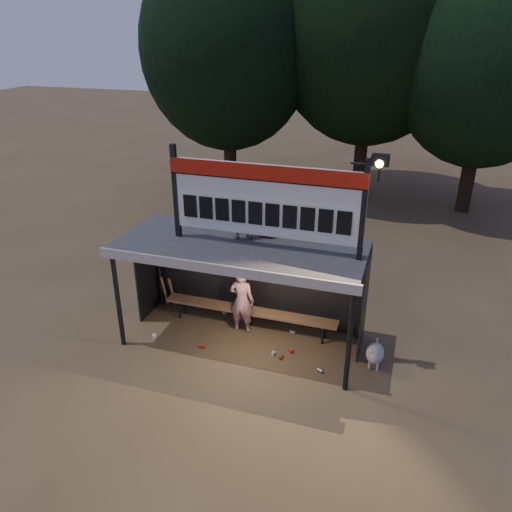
{
  "coord_description": "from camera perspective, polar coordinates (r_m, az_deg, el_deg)",
  "views": [
    {
      "loc": [
        3.11,
        -8.59,
        6.29
      ],
      "look_at": [
        0.2,
        0.4,
        1.9
      ],
      "focal_mm": 35.0,
      "sensor_mm": 36.0,
      "label": 1
    }
  ],
  "objects": [
    {
      "name": "bats",
      "position": [
        12.24,
        -9.58,
        -4.08
      ],
      "size": [
        0.48,
        0.33,
        0.84
      ],
      "color": "olive",
      "rests_on": "ground"
    },
    {
      "name": "child_a",
      "position": [
        10.06,
        -1.82,
        4.94
      ],
      "size": [
        0.59,
        0.5,
        1.07
      ],
      "primitive_type": "imported",
      "rotation": [
        0.0,
        0.0,
        3.34
      ],
      "color": "gray",
      "rests_on": "dugout_shelter"
    },
    {
      "name": "tree_mid",
      "position": [
        20.2,
        13.09,
        23.99
      ],
      "size": [
        7.22,
        7.22,
        10.36
      ],
      "color": "#301F15",
      "rests_on": "ground"
    },
    {
      "name": "ground",
      "position": [
        11.09,
        -1.64,
        -9.64
      ],
      "size": [
        80.0,
        80.0,
        0.0
      ],
      "primitive_type": "plane",
      "color": "brown",
      "rests_on": "ground"
    },
    {
      "name": "tree_left",
      "position": [
        19.92,
        -3.24,
        22.65
      ],
      "size": [
        6.46,
        6.46,
        9.27
      ],
      "color": "#2F2215",
      "rests_on": "ground"
    },
    {
      "name": "child_b",
      "position": [
        10.14,
        1.24,
        5.23
      ],
      "size": [
        0.61,
        0.47,
        1.11
      ],
      "primitive_type": "imported",
      "rotation": [
        0.0,
        0.0,
        2.9
      ],
      "color": "#9D2718",
      "rests_on": "dugout_shelter"
    },
    {
      "name": "player",
      "position": [
        11.03,
        -1.62,
        -5.13
      ],
      "size": [
        0.57,
        0.38,
        1.54
      ],
      "primitive_type": "imported",
      "rotation": [
        0.0,
        0.0,
        3.13
      ],
      "color": "white",
      "rests_on": "ground"
    },
    {
      "name": "litter",
      "position": [
        10.91,
        -0.38,
        -10.05
      ],
      "size": [
        3.85,
        1.54,
        0.08
      ],
      "color": "red",
      "rests_on": "ground"
    },
    {
      "name": "tree_right",
      "position": [
        19.21,
        25.08,
        19.48
      ],
      "size": [
        6.08,
        6.08,
        8.72
      ],
      "color": "black",
      "rests_on": "ground"
    },
    {
      "name": "dog",
      "position": [
        10.5,
        13.43,
        -10.81
      ],
      "size": [
        0.36,
        0.81,
        0.49
      ],
      "color": "beige",
      "rests_on": "ground"
    },
    {
      "name": "scoreboard_assembly",
      "position": [
        9.43,
        1.31,
        6.58
      ],
      "size": [
        4.1,
        0.27,
        1.99
      ],
      "color": "black",
      "rests_on": "dugout_shelter"
    },
    {
      "name": "dugout_shelter",
      "position": [
        10.37,
        -1.32,
        -0.47
      ],
      "size": [
        5.1,
        2.08,
        2.32
      ],
      "color": "#3B3B3D",
      "rests_on": "ground"
    },
    {
      "name": "bench",
      "position": [
        11.29,
        -0.74,
        -6.33
      ],
      "size": [
        4.0,
        0.35,
        0.48
      ],
      "color": "#8B6341",
      "rests_on": "ground"
    }
  ]
}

